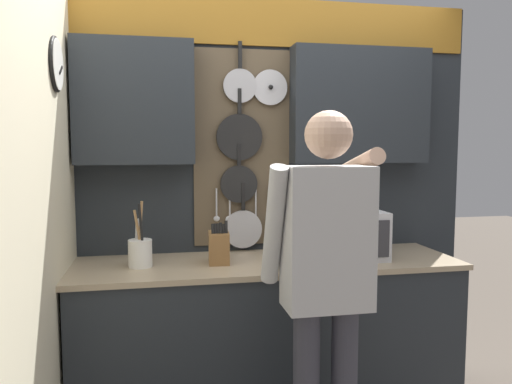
{
  "coord_description": "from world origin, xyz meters",
  "views": [
    {
      "loc": [
        -0.6,
        -2.69,
        1.57
      ],
      "look_at": [
        -0.03,
        0.2,
        1.29
      ],
      "focal_mm": 35.0,
      "sensor_mm": 36.0,
      "label": 1
    }
  ],
  "objects_px": {
    "microwave": "(339,234)",
    "knife_block": "(219,247)",
    "person": "(326,267)",
    "utensil_crock": "(140,251)"
  },
  "relations": [
    {
      "from": "person",
      "to": "microwave",
      "type": "bearing_deg",
      "value": 64.44
    },
    {
      "from": "microwave",
      "to": "knife_block",
      "type": "xyz_separation_m",
      "value": [
        -0.69,
        0.0,
        -0.05
      ]
    },
    {
      "from": "knife_block",
      "to": "person",
      "type": "relative_size",
      "value": 0.14
    },
    {
      "from": "utensil_crock",
      "to": "person",
      "type": "distance_m",
      "value": 1.03
    },
    {
      "from": "knife_block",
      "to": "utensil_crock",
      "type": "distance_m",
      "value": 0.42
    },
    {
      "from": "knife_block",
      "to": "utensil_crock",
      "type": "relative_size",
      "value": 0.69
    },
    {
      "from": "person",
      "to": "knife_block",
      "type": "bearing_deg",
      "value": 124.14
    },
    {
      "from": "knife_block",
      "to": "utensil_crock",
      "type": "height_order",
      "value": "utensil_crock"
    },
    {
      "from": "knife_block",
      "to": "person",
      "type": "bearing_deg",
      "value": -55.86
    },
    {
      "from": "person",
      "to": "utensil_crock",
      "type": "bearing_deg",
      "value": 143.94
    }
  ]
}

